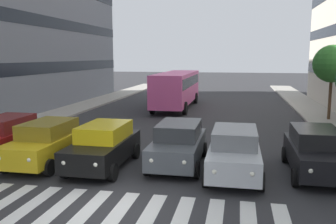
# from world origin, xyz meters

# --- Properties ---
(ground_plane) EXTENTS (180.00, 180.00, 0.00)m
(ground_plane) POSITION_xyz_m (0.00, 0.00, 0.00)
(ground_plane) COLOR #2D2D30
(crosswalk_markings) EXTENTS (10.35, 2.80, 0.01)m
(crosswalk_markings) POSITION_xyz_m (-0.00, 0.00, 0.00)
(crosswalk_markings) COLOR silver
(crosswalk_markings) RESTS_ON ground_plane
(car_0) EXTENTS (2.02, 4.44, 1.72)m
(car_0) POSITION_xyz_m (-6.56, -4.54, 0.89)
(car_0) COLOR black
(car_0) RESTS_ON ground_plane
(car_1) EXTENTS (2.02, 4.44, 1.72)m
(car_1) POSITION_xyz_m (-3.59, -3.88, 0.89)
(car_1) COLOR #B2B7BC
(car_1) RESTS_ON ground_plane
(car_2) EXTENTS (2.02, 4.44, 1.72)m
(car_2) POSITION_xyz_m (-1.37, -4.69, 0.89)
(car_2) COLOR #474C51
(car_2) RESTS_ON ground_plane
(car_3) EXTENTS (2.02, 4.44, 1.72)m
(car_3) POSITION_xyz_m (1.48, -3.84, 0.89)
(car_3) COLOR black
(car_3) RESTS_ON ground_plane
(car_4) EXTENTS (2.02, 4.44, 1.72)m
(car_4) POSITION_xyz_m (3.97, -3.92, 0.89)
(car_4) COLOR gold
(car_4) RESTS_ON ground_plane
(car_5) EXTENTS (2.02, 4.44, 1.72)m
(car_5) POSITION_xyz_m (6.40, -4.60, 0.89)
(car_5) COLOR maroon
(car_5) RESTS_ON ground_plane
(bus_behind_traffic) EXTENTS (2.78, 10.50, 3.00)m
(bus_behind_traffic) POSITION_xyz_m (1.48, -20.87, 1.86)
(bus_behind_traffic) COLOR #DB5193
(bus_behind_traffic) RESTS_ON ground_plane
(street_tree_2) EXTENTS (2.50, 2.50, 4.98)m
(street_tree_2) POSITION_xyz_m (-9.71, -16.44, 3.86)
(street_tree_2) COLOR #513823
(street_tree_2) RESTS_ON sidewalk_left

